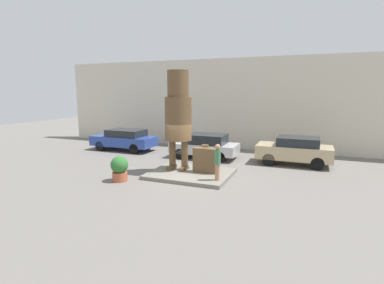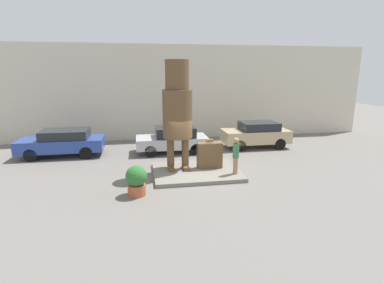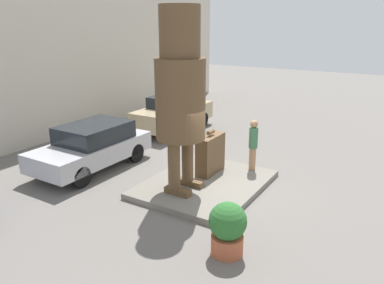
# 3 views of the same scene
# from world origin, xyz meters

# --- Properties ---
(ground_plane) EXTENTS (60.00, 60.00, 0.00)m
(ground_plane) POSITION_xyz_m (0.00, 0.00, 0.00)
(ground_plane) COLOR slate
(pedestal) EXTENTS (3.92, 3.15, 0.17)m
(pedestal) POSITION_xyz_m (0.00, 0.00, 0.09)
(pedestal) COLOR slate
(pedestal) RESTS_ON ground_plane
(building_backdrop) EXTENTS (28.00, 0.60, 6.40)m
(building_backdrop) POSITION_xyz_m (0.00, 7.98, 3.20)
(building_backdrop) COLOR beige
(building_backdrop) RESTS_ON ground_plane
(statue_figure) EXTENTS (1.34, 1.34, 4.95)m
(statue_figure) POSITION_xyz_m (-0.80, 0.34, 3.07)
(statue_figure) COLOR brown
(statue_figure) RESTS_ON pedestal
(giant_suitcase) EXTENTS (1.16, 0.43, 1.39)m
(giant_suitcase) POSITION_xyz_m (0.68, 0.22, 0.79)
(giant_suitcase) COLOR brown
(giant_suitcase) RESTS_ON pedestal
(tourist) EXTENTS (0.28, 0.28, 1.64)m
(tourist) POSITION_xyz_m (1.62, -0.80, 1.07)
(tourist) COLOR #A87A56
(tourist) RESTS_ON pedestal
(parked_car_blue) EXTENTS (4.50, 1.87, 1.48)m
(parked_car_blue) POSITION_xyz_m (-6.75, 4.22, 0.80)
(parked_car_blue) COLOR #284293
(parked_car_blue) RESTS_ON ground_plane
(parked_car_silver) EXTENTS (4.08, 1.86, 1.50)m
(parked_car_silver) POSITION_xyz_m (-0.63, 3.97, 0.80)
(parked_car_silver) COLOR #B7B7BC
(parked_car_silver) RESTS_ON ground_plane
(parked_car_tan) EXTENTS (4.06, 1.82, 1.58)m
(parked_car_tan) POSITION_xyz_m (4.60, 4.26, 0.85)
(parked_car_tan) COLOR tan
(parked_car_tan) RESTS_ON ground_plane
(planter_pot) EXTENTS (0.81, 0.81, 1.17)m
(planter_pot) POSITION_xyz_m (-2.70, -2.06, 0.61)
(planter_pot) COLOR #AD5638
(planter_pot) RESTS_ON ground_plane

